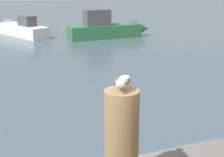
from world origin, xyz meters
TOP-DOWN VIEW (x-y plane):
  - mooring_post at (1.01, -0.50)m, footprint 0.34×0.34m
  - seagull at (1.00, -0.51)m, footprint 0.27×0.35m
  - boat_white at (2.31, 19.05)m, footprint 3.04×5.36m
  - boat_green at (7.46, 15.81)m, footprint 5.44×1.39m

SIDE VIEW (x-z plane):
  - boat_white at x=2.31m, z-range -0.32..1.16m
  - boat_green at x=7.46m, z-range -0.37..1.50m
  - mooring_post at x=1.01m, z-range 1.32..2.37m
  - seagull at x=1.00m, z-range 2.38..2.53m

